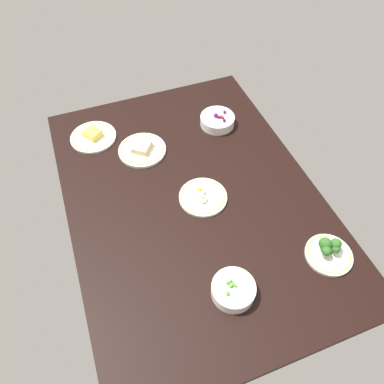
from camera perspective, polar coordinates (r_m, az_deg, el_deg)
dining_table at (r=157.15cm, az=0.00°, el=-0.89°), size 148.09×105.50×4.00cm
plate_sandwich at (r=173.58cm, az=-7.93°, el=6.74°), size 22.67×22.67×4.52cm
bowl_berries at (r=185.34cm, az=4.06°, el=11.34°), size 17.43×17.43×6.82cm
plate_broccoli at (r=147.36cm, az=20.94°, el=-8.86°), size 17.94×17.94×7.89cm
plate_cheese at (r=185.02cm, az=-15.43°, el=8.54°), size 22.33×22.33×4.49cm
plate_eggs at (r=153.76cm, az=1.71°, el=-0.72°), size 20.74×20.74×4.89cm
bowl_peas at (r=131.64cm, az=6.58°, el=-15.15°), size 15.82×15.82×6.49cm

